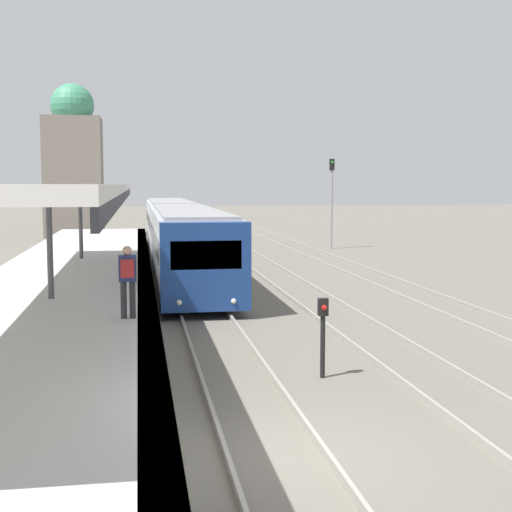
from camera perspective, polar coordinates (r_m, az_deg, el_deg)
ground_plane at (r=10.73m, az=1.60°, el=-15.88°), size 240.00×240.00×0.00m
track_platform_line at (r=10.71m, az=1.60°, el=-15.51°), size 1.51×120.00×0.15m
platform_canopy at (r=19.71m, az=-16.17°, el=5.18°), size 4.00×26.17×3.06m
person_on_platform at (r=16.44m, az=-10.23°, el=-1.56°), size 0.40×0.40×1.66m
train_near at (r=36.15m, az=-6.35°, el=2.08°), size 2.65×31.39×2.98m
signal_post_near at (r=14.66m, az=5.37°, el=-5.77°), size 0.20×0.22×1.65m
signal_mast_far at (r=43.97m, az=6.07°, el=5.03°), size 0.28×0.29×5.50m
distant_domed_building at (r=55.81m, az=-14.38°, el=7.08°), size 4.21×4.21×11.45m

